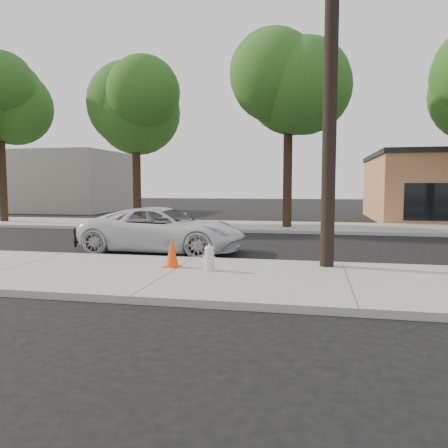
{
  "coord_description": "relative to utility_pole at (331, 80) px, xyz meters",
  "views": [
    {
      "loc": [
        3.23,
        -13.78,
        2.15
      ],
      "look_at": [
        0.61,
        -0.9,
        1.0
      ],
      "focal_mm": 35.0,
      "sensor_mm": 36.0,
      "label": 1
    }
  ],
  "objects": [
    {
      "name": "fire_hydrant",
      "position": [
        -2.75,
        -1.14,
        -4.26
      ],
      "size": [
        0.32,
        0.29,
        0.6
      ],
      "rotation": [
        0.0,
        0.0,
        -0.42
      ],
      "color": "silver",
      "rests_on": "near_sidewalk"
    },
    {
      "name": "tree_a",
      "position": [
        -17.4,
        10.55,
        1.83
      ],
      "size": [
        4.65,
        4.5,
        9.0
      ],
      "color": "black",
      "rests_on": "far_sidewalk"
    },
    {
      "name": "tree_c",
      "position": [
        -1.38,
        10.34,
        2.21
      ],
      "size": [
        4.96,
        4.8,
        9.55
      ],
      "color": "black",
      "rests_on": "far_sidewalk"
    },
    {
      "name": "curb_near",
      "position": [
        -3.6,
        0.6,
        -4.62
      ],
      "size": [
        90.0,
        0.12,
        0.16
      ],
      "primitive_type": "cube",
      "color": "#9E9B93",
      "rests_on": "ground"
    },
    {
      "name": "building_far",
      "position": [
        -23.6,
        22.7,
        -2.2
      ],
      "size": [
        14.0,
        8.0,
        5.0
      ],
      "primitive_type": "cube",
      "color": "gray",
      "rests_on": "ground"
    },
    {
      "name": "traffic_cone",
      "position": [
        -3.76,
        -0.88,
        -4.2
      ],
      "size": [
        0.46,
        0.46,
        0.72
      ],
      "rotation": [
        0.0,
        0.0,
        -0.27
      ],
      "color": "#FF460D",
      "rests_on": "near_sidewalk"
    },
    {
      "name": "ground",
      "position": [
        -3.6,
        2.7,
        -4.7
      ],
      "size": [
        120.0,
        120.0,
        0.0
      ],
      "primitive_type": "plane",
      "color": "black",
      "rests_on": "ground"
    },
    {
      "name": "near_sidewalk",
      "position": [
        -3.6,
        -1.6,
        -4.62
      ],
      "size": [
        90.0,
        4.4,
        0.15
      ],
      "primitive_type": "cube",
      "color": "gray",
      "rests_on": "ground"
    },
    {
      "name": "police_cruiser",
      "position": [
        -5.08,
        2.27,
        -3.97
      ],
      "size": [
        5.35,
        2.65,
        1.46
      ],
      "primitive_type": "imported",
      "rotation": [
        0.0,
        0.0,
        1.53
      ],
      "color": "silver",
      "rests_on": "ground"
    },
    {
      "name": "far_sidewalk",
      "position": [
        -3.6,
        11.2,
        -4.62
      ],
      "size": [
        90.0,
        5.0,
        0.15
      ],
      "primitive_type": "cube",
      "color": "gray",
      "rests_on": "ground"
    },
    {
      "name": "tree_b",
      "position": [
        -9.41,
        10.76,
        1.45
      ],
      "size": [
        4.34,
        4.2,
        8.45
      ],
      "color": "black",
      "rests_on": "far_sidewalk"
    },
    {
      "name": "utility_pole",
      "position": [
        0.0,
        0.0,
        0.0
      ],
      "size": [
        1.4,
        0.34,
        9.0
      ],
      "color": "black",
      "rests_on": "near_sidewalk"
    }
  ]
}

